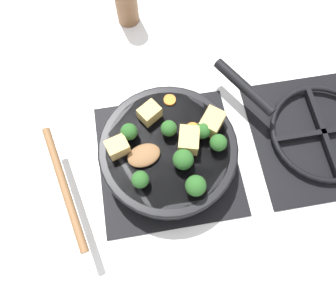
# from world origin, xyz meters

# --- Properties ---
(ground_plane) EXTENTS (2.40, 2.40, 0.00)m
(ground_plane) POSITION_xyz_m (0.00, 0.00, 0.00)
(ground_plane) COLOR white
(front_burner_grate) EXTENTS (0.31, 0.31, 0.03)m
(front_burner_grate) POSITION_xyz_m (0.00, 0.00, 0.01)
(front_burner_grate) COLOR black
(front_burner_grate) RESTS_ON ground_plane
(rear_burner_grate) EXTENTS (0.31, 0.31, 0.03)m
(rear_burner_grate) POSITION_xyz_m (0.00, 0.36, 0.01)
(rear_burner_grate) COLOR black
(rear_burner_grate) RESTS_ON ground_plane
(skillet_pan) EXTENTS (0.34, 0.39, 0.06)m
(skillet_pan) POSITION_xyz_m (-0.00, 0.00, 0.06)
(skillet_pan) COLOR black
(skillet_pan) RESTS_ON front_burner_grate
(wooden_spoon) EXTENTS (0.26, 0.24, 0.02)m
(wooden_spoon) POSITION_xyz_m (0.04, -0.15, 0.09)
(wooden_spoon) COLOR brown
(wooden_spoon) RESTS_ON skillet_pan
(tofu_cube_center_large) EXTENTS (0.06, 0.05, 0.04)m
(tofu_cube_center_large) POSITION_xyz_m (-0.00, 0.04, 0.10)
(tofu_cube_center_large) COLOR tan
(tofu_cube_center_large) RESTS_ON skillet_pan
(tofu_cube_near_handle) EXTENTS (0.05, 0.05, 0.03)m
(tofu_cube_near_handle) POSITION_xyz_m (-0.07, -0.03, 0.10)
(tofu_cube_near_handle) COLOR tan
(tofu_cube_near_handle) RESTS_ON skillet_pan
(tofu_cube_east_chunk) EXTENTS (0.06, 0.06, 0.04)m
(tofu_cube_east_chunk) POSITION_xyz_m (-0.03, 0.10, 0.10)
(tofu_cube_east_chunk) COLOR tan
(tofu_cube_east_chunk) RESTS_ON skillet_pan
(tofu_cube_west_chunk) EXTENTS (0.05, 0.05, 0.03)m
(tofu_cube_west_chunk) POSITION_xyz_m (-0.01, -0.10, 0.10)
(tofu_cube_west_chunk) COLOR tan
(tofu_cube_west_chunk) RESTS_ON skillet_pan
(broccoli_floret_near_spoon) EXTENTS (0.03, 0.03, 0.04)m
(broccoli_floret_near_spoon) POSITION_xyz_m (0.02, 0.10, 0.11)
(broccoli_floret_near_spoon) COLOR #709956
(broccoli_floret_near_spoon) RESTS_ON skillet_pan
(broccoli_floret_center_top) EXTENTS (0.03, 0.03, 0.04)m
(broccoli_floret_center_top) POSITION_xyz_m (-0.04, -0.07, 0.11)
(broccoli_floret_center_top) COLOR #709956
(broccoli_floret_center_top) RESTS_ON skillet_pan
(broccoli_floret_east_rim) EXTENTS (0.04, 0.04, 0.05)m
(broccoli_floret_east_rim) POSITION_xyz_m (0.10, 0.04, 0.11)
(broccoli_floret_east_rim) COLOR #709956
(broccoli_floret_east_rim) RESTS_ON skillet_pan
(broccoli_floret_west_rim) EXTENTS (0.03, 0.03, 0.04)m
(broccoli_floret_west_rim) POSITION_xyz_m (-0.03, 0.01, 0.11)
(broccoli_floret_west_rim) COLOR #709956
(broccoli_floret_west_rim) RESTS_ON skillet_pan
(broccoli_floret_north_edge) EXTENTS (0.04, 0.04, 0.05)m
(broccoli_floret_north_edge) POSITION_xyz_m (0.04, 0.02, 0.11)
(broccoli_floret_north_edge) COLOR #709956
(broccoli_floret_north_edge) RESTS_ON skillet_pan
(broccoli_floret_south_cluster) EXTENTS (0.03, 0.03, 0.04)m
(broccoli_floret_south_cluster) POSITION_xyz_m (-0.01, 0.07, 0.11)
(broccoli_floret_south_cluster) COLOR #709956
(broccoli_floret_south_cluster) RESTS_ON skillet_pan
(broccoli_floret_mid_floret) EXTENTS (0.03, 0.03, 0.04)m
(broccoli_floret_mid_floret) POSITION_xyz_m (0.07, -0.06, 0.11)
(broccoli_floret_mid_floret) COLOR #709956
(broccoli_floret_mid_floret) RESTS_ON skillet_pan
(carrot_slice_orange_thin) EXTENTS (0.03, 0.03, 0.01)m
(carrot_slice_orange_thin) POSITION_xyz_m (-0.11, 0.02, 0.08)
(carrot_slice_orange_thin) COLOR orange
(carrot_slice_orange_thin) RESTS_ON skillet_pan
(carrot_slice_near_center) EXTENTS (0.03, 0.03, 0.01)m
(carrot_slice_near_center) POSITION_xyz_m (-0.03, 0.06, 0.08)
(carrot_slice_near_center) COLOR orange
(carrot_slice_near_center) RESTS_ON skillet_pan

